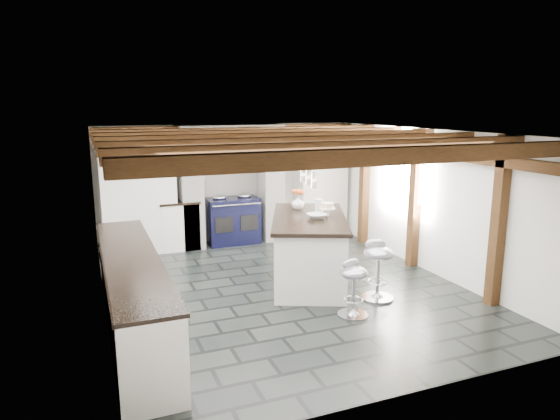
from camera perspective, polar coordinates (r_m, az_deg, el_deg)
name	(u,v)px	position (r m, az deg, el deg)	size (l,w,h in m)	color
ground	(284,288)	(7.50, 0.42, -8.90)	(6.00, 6.00, 0.00)	black
room_shell	(218,203)	(8.33, -7.14, 0.75)	(6.00, 6.03, 6.00)	white
range_cooker	(232,220)	(9.80, -5.46, -1.10)	(1.00, 0.63, 0.99)	black
kitchen_island	(309,248)	(7.64, 3.31, -4.39)	(1.80, 2.32, 1.36)	white
bar_stool_near	(378,263)	(7.08, 11.17, -5.93)	(0.55, 0.55, 0.85)	silver
bar_stool_far	(353,282)	(6.49, 8.40, -8.10)	(0.40, 0.40, 0.74)	silver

